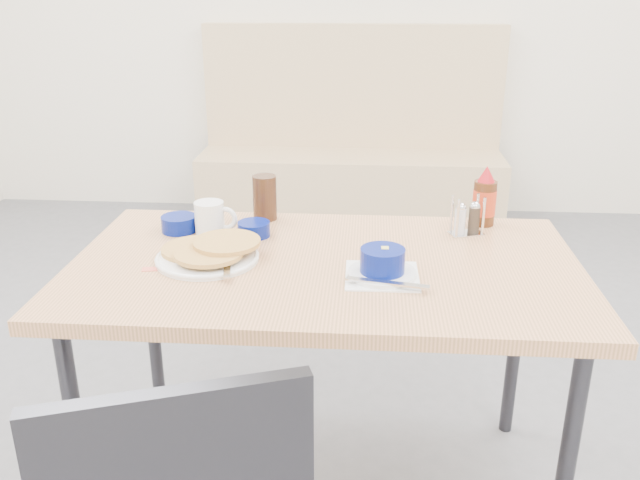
# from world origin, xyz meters

# --- Properties ---
(booth_bench) EXTENTS (1.90, 0.56, 1.22)m
(booth_bench) POSITION_xyz_m (0.00, 2.78, 0.35)
(booth_bench) COLOR tan
(booth_bench) RESTS_ON ground
(dining_table) EXTENTS (1.40, 0.80, 0.76)m
(dining_table) POSITION_xyz_m (0.00, 0.25, 0.70)
(dining_table) COLOR tan
(dining_table) RESTS_ON ground
(pancake_plate) EXTENTS (0.29, 0.29, 0.05)m
(pancake_plate) POSITION_xyz_m (-0.32, 0.24, 0.78)
(pancake_plate) COLOR white
(pancake_plate) RESTS_ON dining_table
(coffee_mug) EXTENTS (0.13, 0.09, 0.10)m
(coffee_mug) POSITION_xyz_m (-0.36, 0.44, 0.81)
(coffee_mug) COLOR white
(coffee_mug) RESTS_ON dining_table
(grits_setting) EXTENTS (0.21, 0.20, 0.08)m
(grits_setting) POSITION_xyz_m (0.16, 0.16, 0.79)
(grits_setting) COLOR white
(grits_setting) RESTS_ON dining_table
(creamer_bowl) EXTENTS (0.11, 0.11, 0.05)m
(creamer_bowl) POSITION_xyz_m (-0.46, 0.46, 0.78)
(creamer_bowl) COLOR navy
(creamer_bowl) RESTS_ON dining_table
(butter_bowl) EXTENTS (0.10, 0.10, 0.04)m
(butter_bowl) POSITION_xyz_m (-0.23, 0.43, 0.78)
(butter_bowl) COLOR navy
(butter_bowl) RESTS_ON dining_table
(amber_tumbler) EXTENTS (0.08, 0.08, 0.14)m
(amber_tumbler) POSITION_xyz_m (-0.22, 0.59, 0.83)
(amber_tumbler) COLOR #361E11
(amber_tumbler) RESTS_ON dining_table
(condiment_caddy) EXTENTS (0.11, 0.09, 0.12)m
(condiment_caddy) POSITION_xyz_m (0.42, 0.50, 0.80)
(condiment_caddy) COLOR silver
(condiment_caddy) RESTS_ON dining_table
(syrup_bottle) EXTENTS (0.07, 0.07, 0.19)m
(syrup_bottle) POSITION_xyz_m (0.48, 0.59, 0.84)
(syrup_bottle) COLOR #47230F
(syrup_bottle) RESTS_ON dining_table
(sugar_wrapper) EXTENTS (0.05, 0.03, 0.00)m
(sugar_wrapper) POSITION_xyz_m (-0.47, 0.16, 0.76)
(sugar_wrapper) COLOR #ED624F
(sugar_wrapper) RESTS_ON dining_table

